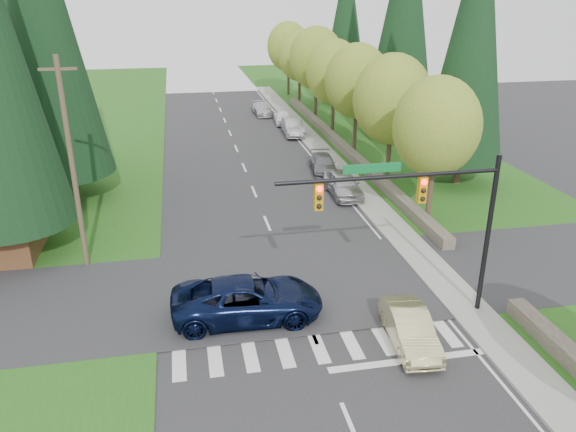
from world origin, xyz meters
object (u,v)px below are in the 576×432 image
object	(u,v)px
parked_car_a	(343,184)
parked_car_b	(323,164)
suv_navy	(247,299)
parked_car_e	(262,109)
sedan_champagne	(410,328)
parked_car_d	(283,116)
parked_car_c	(293,127)

from	to	relation	value
parked_car_a	parked_car_b	world-z (taller)	parked_car_a
suv_navy	parked_car_e	world-z (taller)	suv_navy
sedan_champagne	parked_car_d	bearing A→B (deg)	92.12
parked_car_b	parked_car_e	world-z (taller)	parked_car_e
parked_car_d	parked_car_e	xyz separation A→B (m)	(-1.40, 4.35, -0.08)
parked_car_e	parked_car_d	bearing A→B (deg)	-75.04
parked_car_e	parked_car_b	bearing A→B (deg)	-88.96
parked_car_e	suv_navy	bearing A→B (deg)	-102.42
parked_car_d	parked_car_e	size ratio (longest dim) A/B	0.96
parked_car_a	parked_car_b	distance (m)	5.15
sedan_champagne	parked_car_d	distance (m)	37.70
sedan_champagne	suv_navy	xyz separation A→B (m)	(-5.80, 3.02, 0.18)
sedan_champagne	suv_navy	size ratio (longest dim) A/B	0.67
parked_car_a	sedan_champagne	bearing A→B (deg)	-97.37
parked_car_c	parked_car_e	size ratio (longest dim) A/B	1.05
parked_car_a	parked_car_b	xyz separation A→B (m)	(0.00, 5.15, -0.16)
parked_car_c	parked_car_d	xyz separation A→B (m)	(0.00, 4.93, -0.04)
parked_car_b	parked_car_c	distance (m)	11.23
parked_car_a	parked_car_e	bearing A→B (deg)	93.27
suv_navy	parked_car_d	world-z (taller)	suv_navy
sedan_champagne	suv_navy	world-z (taller)	suv_navy
parked_car_c	parked_car_e	world-z (taller)	parked_car_c
suv_navy	parked_car_a	world-z (taller)	suv_navy
suv_navy	parked_car_c	size ratio (longest dim) A/B	1.34
parked_car_a	parked_car_e	world-z (taller)	parked_car_a
parked_car_d	parked_car_c	bearing A→B (deg)	-84.74
parked_car_b	parked_car_d	size ratio (longest dim) A/B	1.01
parked_car_b	parked_car_c	bearing A→B (deg)	96.81
suv_navy	parked_car_c	xyz separation A→B (m)	(7.96, 29.69, -0.10)
parked_car_a	parked_car_c	xyz separation A→B (m)	(0.00, 16.38, -0.01)
parked_car_a	parked_car_e	size ratio (longest dim) A/B	1.04
parked_car_b	parked_car_e	size ratio (longest dim) A/B	0.97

